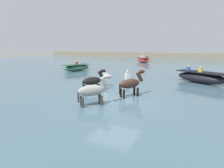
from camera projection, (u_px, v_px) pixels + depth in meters
The scene contains 11 objects.
ground_plane at pixel (114, 108), 10.32m from camera, with size 120.00×120.00×0.00m, color #756B56.
water_surface at pixel (156, 77), 19.10m from camera, with size 90.00×90.00×0.43m, color #476675.
horse_lead_grey at pixel (93, 91), 9.24m from camera, with size 1.42×1.53×1.94m.
horse_trailing_black at pixel (93, 81), 12.22m from camera, with size 1.18×1.54×1.81m.
horse_flank_dark_bay at pixel (131, 84), 10.91m from camera, with size 1.27×1.66×1.95m.
boat_near_port at pixel (77, 68), 22.53m from camera, with size 2.28×3.78×1.22m.
boat_distant_east at pixel (201, 77), 15.11m from camera, with size 4.25×3.18×1.35m.
boat_near_starboard at pixel (143, 60), 34.64m from camera, with size 3.61×3.70×1.27m.
person_onlooker_left at pixel (106, 80), 13.75m from camera, with size 0.37×0.29×1.63m.
person_spectator_far at pixel (127, 80), 13.76m from camera, with size 0.35×0.38×1.63m.
far_shoreline at pixel (185, 56), 45.44m from camera, with size 80.00×2.40×1.79m, color gray.
Camera 1 is at (4.23, -8.92, 3.30)m, focal length 30.42 mm.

